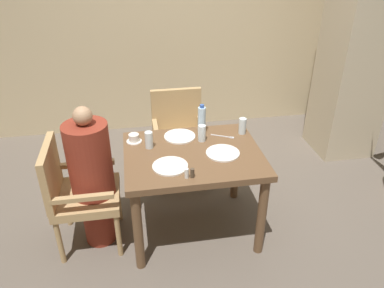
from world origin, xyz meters
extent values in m
plane|color=#60564C|center=(0.00, 0.00, 0.00)|extent=(16.00, 16.00, 0.00)
cube|color=#C6B289|center=(0.00, 2.00, 1.40)|extent=(8.00, 0.06, 2.80)
cube|color=#BCAD8E|center=(1.89, 1.06, 1.35)|extent=(0.58, 0.58, 2.70)
cube|color=brown|center=(0.00, 0.00, 0.71)|extent=(1.04, 0.83, 0.05)
cylinder|color=brown|center=(-0.46, -0.36, 0.34)|extent=(0.07, 0.07, 0.69)
cylinder|color=brown|center=(0.46, -0.36, 0.34)|extent=(0.07, 0.07, 0.69)
cylinder|color=brown|center=(-0.46, 0.36, 0.34)|extent=(0.07, 0.07, 0.69)
cylinder|color=brown|center=(0.46, 0.36, 0.34)|extent=(0.07, 0.07, 0.69)
cube|color=tan|center=(-0.82, 0.00, 0.43)|extent=(0.49, 0.49, 0.07)
cube|color=tan|center=(-1.05, 0.00, 0.68)|extent=(0.05, 0.49, 0.42)
cube|color=tan|center=(-0.82, 0.22, 0.58)|extent=(0.44, 0.04, 0.04)
cube|color=tan|center=(-0.82, -0.22, 0.58)|extent=(0.44, 0.04, 0.04)
cylinder|color=tan|center=(-0.61, 0.21, 0.20)|extent=(0.04, 0.04, 0.39)
cylinder|color=tan|center=(-0.61, -0.21, 0.20)|extent=(0.04, 0.04, 0.39)
cylinder|color=tan|center=(-1.04, 0.21, 0.20)|extent=(0.04, 0.04, 0.39)
cylinder|color=tan|center=(-1.04, -0.21, 0.20)|extent=(0.04, 0.04, 0.39)
cylinder|color=maroon|center=(-0.76, 0.00, 0.23)|extent=(0.24, 0.24, 0.46)
cylinder|color=maroon|center=(-0.76, 0.00, 0.75)|extent=(0.32, 0.32, 0.57)
sphere|color=tan|center=(-0.76, 0.00, 1.11)|extent=(0.14, 0.14, 0.14)
cube|color=tan|center=(0.00, 0.72, 0.43)|extent=(0.49, 0.49, 0.07)
cube|color=tan|center=(0.00, 0.94, 0.68)|extent=(0.49, 0.05, 0.42)
cube|color=tan|center=(0.22, 0.72, 0.58)|extent=(0.04, 0.44, 0.04)
cube|color=tan|center=(-0.22, 0.72, 0.58)|extent=(0.04, 0.44, 0.04)
cylinder|color=tan|center=(0.21, 0.51, 0.20)|extent=(0.04, 0.04, 0.39)
cylinder|color=tan|center=(-0.21, 0.51, 0.20)|extent=(0.04, 0.04, 0.39)
cylinder|color=tan|center=(0.21, 0.93, 0.20)|extent=(0.04, 0.04, 0.39)
cylinder|color=tan|center=(-0.21, 0.93, 0.20)|extent=(0.04, 0.04, 0.39)
cylinder|color=white|center=(-0.19, -0.17, 0.75)|extent=(0.25, 0.25, 0.01)
cylinder|color=white|center=(0.22, -0.06, 0.75)|extent=(0.25, 0.25, 0.01)
cylinder|color=white|center=(-0.06, 0.26, 0.75)|extent=(0.25, 0.25, 0.01)
cylinder|color=white|center=(-0.43, 0.24, 0.74)|extent=(0.12, 0.12, 0.01)
cylinder|color=white|center=(-0.43, 0.24, 0.78)|extent=(0.08, 0.08, 0.06)
cylinder|color=silver|center=(0.13, 0.31, 0.85)|extent=(0.06, 0.06, 0.22)
cylinder|color=#3359B2|center=(0.13, 0.31, 0.97)|extent=(0.04, 0.04, 0.02)
cylinder|color=silver|center=(0.45, 0.24, 0.81)|extent=(0.06, 0.06, 0.13)
cylinder|color=silver|center=(-0.32, 0.13, 0.81)|extent=(0.06, 0.06, 0.13)
cylinder|color=silver|center=(0.10, 0.17, 0.81)|extent=(0.06, 0.06, 0.13)
cylinder|color=white|center=(-0.10, -0.32, 0.78)|extent=(0.03, 0.03, 0.07)
cylinder|color=#4C3D2D|center=(-0.06, -0.32, 0.77)|extent=(0.03, 0.03, 0.07)
cube|color=silver|center=(0.27, 0.21, 0.74)|extent=(0.16, 0.09, 0.00)
cube|color=silver|center=(0.35, 0.17, 0.74)|extent=(0.04, 0.04, 0.00)
camera|label=1|loc=(-0.42, -2.40, 2.19)|focal=35.00mm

